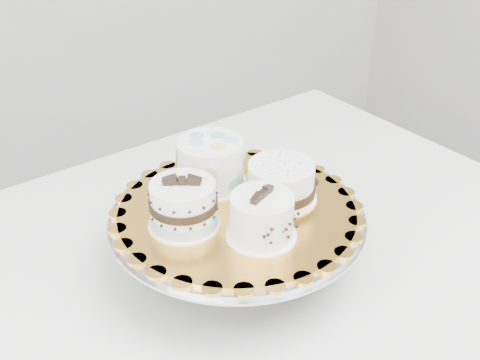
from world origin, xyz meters
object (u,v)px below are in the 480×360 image
cake_banded (184,206)px  cake_ribbon (281,182)px  table (209,296)px  cake_stand (237,229)px  cake_board (237,210)px  cake_dots (211,162)px  cake_swirl (262,218)px

cake_banded → cake_ribbon: size_ratio=1.07×
table → cake_stand: 0.15m
cake_board → cake_banded: cake_banded is taller
cake_ribbon → table: bearing=156.0°
cake_dots → cake_swirl: bearing=-95.4°
cake_stand → cake_ribbon: cake_ribbon is taller
table → cake_stand: bearing=-44.8°
table → cake_ribbon: bearing=-25.0°
cake_swirl → cake_dots: bearing=62.3°
cake_dots → cake_stand: bearing=-93.9°
cake_dots → cake_banded: bearing=-140.5°
cake_stand → cake_banded: size_ratio=3.08×
cake_stand → cake_ribbon: (0.08, -0.01, 0.07)m
cake_dots → table: bearing=-128.5°
table → cake_banded: size_ratio=10.93×
cake_swirl → table: bearing=81.5°
cake_banded → cake_stand: bearing=27.9°
cake_banded → cake_dots: bearing=73.3°
table → cake_banded: bearing=-158.7°
table → cake_board: bearing=-44.8°
cake_stand → cake_banded: (-0.09, 0.00, 0.07)m
cake_stand → cake_ribbon: size_ratio=3.28×
cake_board → cake_swirl: (-0.00, -0.08, 0.03)m
cake_swirl → cake_dots: (0.00, 0.16, 0.01)m
cake_banded → cake_board: bearing=27.9°
table → cake_stand: (0.04, -0.03, 0.14)m
table → cake_swirl: cake_swirl is taller
table → cake_board: cake_board is taller
cake_banded → cake_ribbon: 0.16m
cake_stand → cake_board: 0.04m
table → cake_dots: 0.23m
cake_swirl → cake_ribbon: 0.11m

